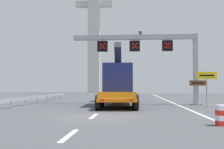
{
  "coord_description": "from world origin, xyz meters",
  "views": [
    {
      "loc": [
        2.11,
        -15.67,
        1.73
      ],
      "look_at": [
        0.23,
        10.19,
        2.79
      ],
      "focal_mm": 44.96,
      "sensor_mm": 36.0,
      "label": 1
    }
  ],
  "objects_px": {
    "tourist_info_sign_brown": "(198,87)",
    "exit_sign_yellow": "(207,80)",
    "bridge_pylon_distant": "(94,20)",
    "overhead_lane_gantry": "(151,48)",
    "heavy_haul_truck_orange": "(119,83)"
  },
  "relations": [
    {
      "from": "tourist_info_sign_brown",
      "to": "exit_sign_yellow",
      "type": "bearing_deg",
      "value": -86.81
    },
    {
      "from": "bridge_pylon_distant",
      "to": "overhead_lane_gantry",
      "type": "bearing_deg",
      "value": -74.93
    },
    {
      "from": "tourist_info_sign_brown",
      "to": "bridge_pylon_distant",
      "type": "xyz_separation_m",
      "value": [
        -14.94,
        42.33,
        16.2
      ]
    },
    {
      "from": "exit_sign_yellow",
      "to": "bridge_pylon_distant",
      "type": "distance_m",
      "value": 49.76
    },
    {
      "from": "overhead_lane_gantry",
      "to": "heavy_haul_truck_orange",
      "type": "distance_m",
      "value": 4.58
    },
    {
      "from": "overhead_lane_gantry",
      "to": "exit_sign_yellow",
      "type": "distance_m",
      "value": 6.4
    },
    {
      "from": "exit_sign_yellow",
      "to": "bridge_pylon_distant",
      "type": "xyz_separation_m",
      "value": [
        -15.08,
        44.74,
        15.71
      ]
    },
    {
      "from": "heavy_haul_truck_orange",
      "to": "bridge_pylon_distant",
      "type": "xyz_separation_m",
      "value": [
        -7.94,
        40.08,
        15.89
      ]
    },
    {
      "from": "tourist_info_sign_brown",
      "to": "bridge_pylon_distant",
      "type": "distance_m",
      "value": 47.72
    },
    {
      "from": "exit_sign_yellow",
      "to": "tourist_info_sign_brown",
      "type": "xyz_separation_m",
      "value": [
        -0.13,
        2.41,
        -0.49
      ]
    },
    {
      "from": "exit_sign_yellow",
      "to": "tourist_info_sign_brown",
      "type": "distance_m",
      "value": 2.47
    },
    {
      "from": "overhead_lane_gantry",
      "to": "bridge_pylon_distant",
      "type": "bearing_deg",
      "value": 105.07
    },
    {
      "from": "tourist_info_sign_brown",
      "to": "bridge_pylon_distant",
      "type": "height_order",
      "value": "bridge_pylon_distant"
    },
    {
      "from": "tourist_info_sign_brown",
      "to": "heavy_haul_truck_orange",
      "type": "bearing_deg",
      "value": 162.2
    },
    {
      "from": "bridge_pylon_distant",
      "to": "tourist_info_sign_brown",
      "type": "bearing_deg",
      "value": -70.56
    }
  ]
}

